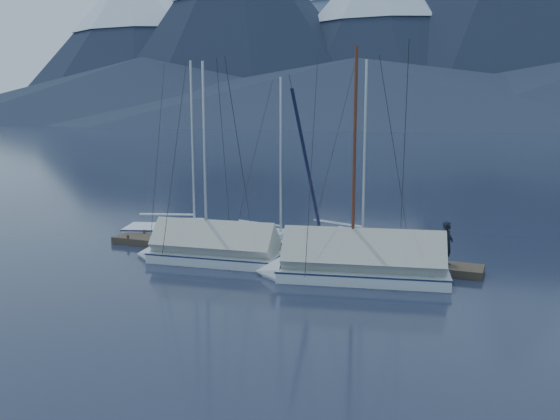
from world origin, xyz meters
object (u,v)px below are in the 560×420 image
object	(u,v)px
sailboat_open_left	(205,232)
sailboat_covered_far	(204,251)
sailboat_covered_near	(348,267)
person	(447,243)
sailboat_open_mid	(289,244)
sailboat_open_right	(372,247)

from	to	relation	value
sailboat_open_left	sailboat_covered_far	xyz separation A→B (m)	(2.74, -4.95, 0.29)
sailboat_covered_near	person	xyz separation A→B (m)	(3.57, 2.39, 0.76)
sailboat_open_left	sailboat_open_mid	size ratio (longest dim) A/B	1.12
person	sailboat_open_mid	bearing A→B (deg)	86.02
sailboat_covered_near	sailboat_covered_far	world-z (taller)	sailboat_covered_near
sailboat_open_left	sailboat_covered_far	world-z (taller)	sailboat_open_left
sailboat_open_left	sailboat_covered_near	bearing A→B (deg)	-28.76
sailboat_open_left	sailboat_open_mid	bearing A→B (deg)	-9.78
sailboat_open_left	sailboat_covered_far	size ratio (longest dim) A/B	1.05
sailboat_open_left	sailboat_open_right	bearing A→B (deg)	-0.57
sailboat_covered_far	person	bearing A→B (deg)	11.60
person	sailboat_covered_near	bearing A→B (deg)	133.65
sailboat_open_right	sailboat_covered_near	size ratio (longest dim) A/B	0.98
sailboat_open_mid	sailboat_open_right	xyz separation A→B (m)	(4.00, 0.82, 0.01)
sailboat_open_left	sailboat_covered_near	world-z (taller)	sailboat_open_left
sailboat_open_left	sailboat_open_right	size ratio (longest dim) A/B	1.02
sailboat_open_mid	sailboat_open_right	size ratio (longest dim) A/B	0.92
sailboat_open_left	sailboat_open_right	xyz separation A→B (m)	(9.27, -0.09, -0.00)
sailboat_open_left	sailboat_open_mid	distance (m)	5.35
sailboat_covered_far	person	xyz separation A→B (m)	(10.33, 2.12, 0.79)
person	sailboat_open_left	bearing A→B (deg)	87.63
sailboat_open_mid	person	size ratio (longest dim) A/B	4.93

